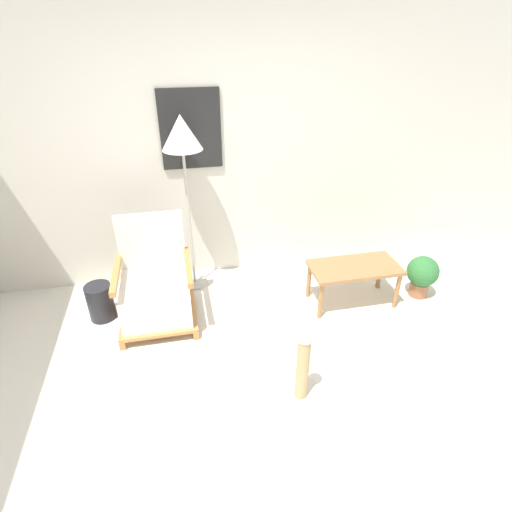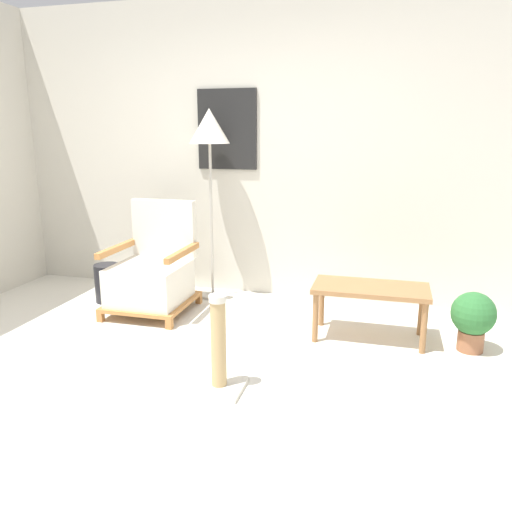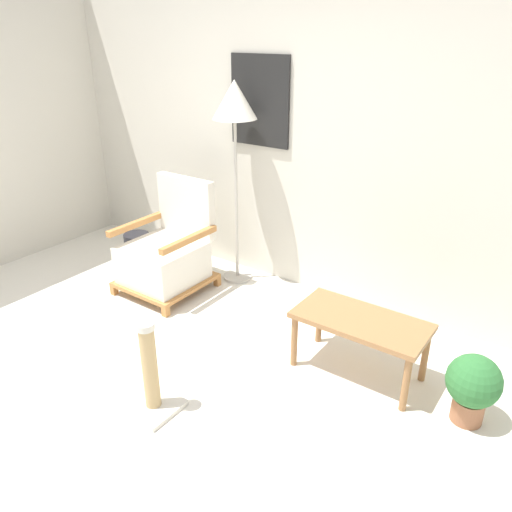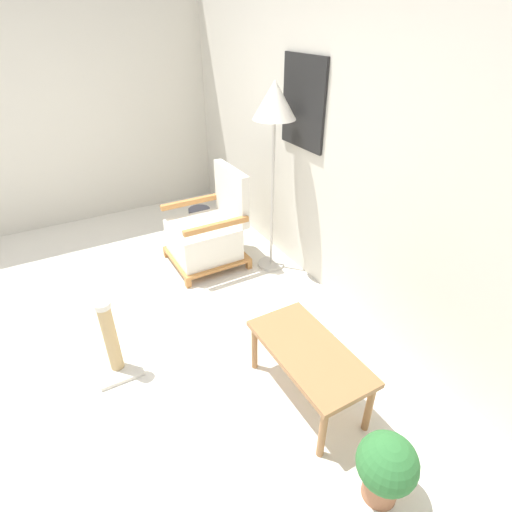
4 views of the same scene
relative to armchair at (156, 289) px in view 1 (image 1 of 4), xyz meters
The scene contains 8 objects.
ground_plane 1.59m from the armchair, 59.60° to the right, with size 14.00×14.00×0.00m, color silver.
wall_back 1.50m from the armchair, 44.43° to the left, with size 8.00×0.09×2.70m.
armchair is the anchor object (origin of this frame).
floor_lamp 1.33m from the armchair, 54.21° to the left, with size 0.36×0.36×1.73m.
coffee_table 1.85m from the armchair, ahead, with size 0.85×0.42×0.41m.
vase 0.55m from the armchair, 166.50° to the left, with size 0.24×0.24×0.35m, color black.
potted_plant 2.57m from the armchair, ahead, with size 0.31×0.31×0.44m.
scratching_post 1.54m from the armchair, 48.95° to the right, with size 0.30×0.30×0.60m.
Camera 1 is at (-0.52, -1.72, 2.39)m, focal length 28.00 mm.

